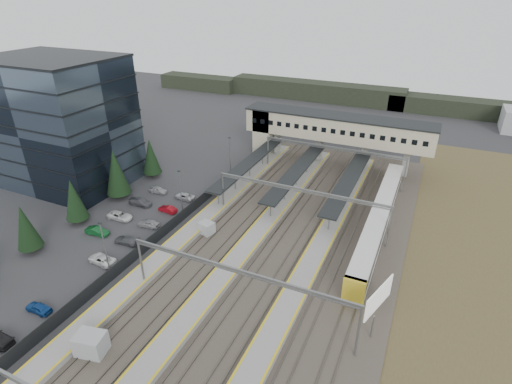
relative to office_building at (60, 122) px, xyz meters
The scene contains 15 objects.
ground 39.86m from the office_building, 18.43° to the right, with size 220.00×220.00×0.00m, color #2B2B2D.
office_building is the anchor object (origin of this frame).
conifer_row 22.40m from the office_building, 48.57° to the right, with size 4.42×49.82×9.50m.
car_park 30.74m from the office_building, 35.95° to the right, with size 10.56×44.51×1.30m.
lampposts 31.00m from the office_building, 21.00° to the right, with size 0.50×53.25×8.07m.
fence 32.32m from the office_building, 13.35° to the right, with size 0.08×90.00×2.00m.
relay_cabin_near 49.04m from the office_building, 41.02° to the right, with size 3.56×2.92×2.63m.
relay_cabin_far 37.48m from the office_building, ahead, with size 2.69×2.42×2.09m.
rail_corridor 47.39m from the office_building, ahead, with size 34.00×90.00×0.92m.
canopies 46.29m from the office_building, 19.23° to the left, with size 23.10×30.00×3.28m.
footbridge 53.18m from the office_building, 34.47° to the left, with size 40.40×6.40×11.20m.
gantries 49.23m from the office_building, 10.62° to the right, with size 28.40×62.28×7.17m.
train 61.22m from the office_building, ahead, with size 2.79×38.75×3.51m.
billboard 65.24m from the office_building, 12.63° to the right, with size 2.04×5.97×5.33m.
treeline_far 100.53m from the office_building, 53.31° to the left, with size 170.00×19.00×7.00m.
Camera 1 is at (28.79, -39.68, 35.47)m, focal length 28.00 mm.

